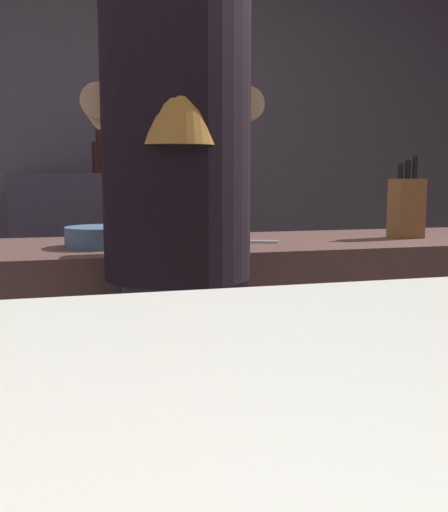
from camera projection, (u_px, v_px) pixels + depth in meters
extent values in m
cube|color=#4E4D52|center=(107.00, 140.00, 3.27)|extent=(5.20, 0.10, 2.70)
cube|color=brown|center=(256.00, 378.00, 1.94)|extent=(2.10, 0.60, 0.93)
cube|color=#383341|center=(101.00, 283.00, 3.08)|extent=(0.88, 0.36, 1.16)
cube|color=#292A34|center=(178.00, 457.00, 1.42)|extent=(0.28, 0.20, 0.90)
cylinder|color=black|center=(175.00, 144.00, 1.32)|extent=(0.34, 0.34, 0.61)
cone|color=#B27A33|center=(177.00, 42.00, 1.20)|extent=(0.18, 0.18, 0.43)
cylinder|color=#D9B07E|center=(102.00, 109.00, 1.44)|extent=(0.12, 0.33, 0.08)
cylinder|color=#D9B07E|center=(236.00, 111.00, 1.49)|extent=(0.12, 0.33, 0.08)
cube|color=brown|center=(406.00, 208.00, 1.96)|extent=(0.10, 0.08, 0.20)
cylinder|color=black|center=(401.00, 171.00, 1.94)|extent=(0.02, 0.02, 0.05)
cylinder|color=black|center=(408.00, 170.00, 1.94)|extent=(0.02, 0.02, 0.06)
cylinder|color=black|center=(415.00, 168.00, 1.95)|extent=(0.02, 0.02, 0.08)
cylinder|color=slate|center=(103.00, 237.00, 1.70)|extent=(0.22, 0.22, 0.06)
cube|color=silver|center=(240.00, 242.00, 1.81)|extent=(0.24, 0.11, 0.01)
cylinder|color=red|center=(123.00, 160.00, 3.04)|extent=(0.07, 0.07, 0.14)
cylinder|color=red|center=(123.00, 142.00, 3.03)|extent=(0.03, 0.03, 0.05)
cylinder|color=white|center=(122.00, 136.00, 3.03)|extent=(0.04, 0.04, 0.01)
cylinder|color=black|center=(99.00, 158.00, 2.93)|extent=(0.07, 0.07, 0.16)
cylinder|color=black|center=(99.00, 136.00, 2.91)|extent=(0.03, 0.03, 0.06)
cylinder|color=red|center=(98.00, 129.00, 2.91)|extent=(0.04, 0.04, 0.01)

